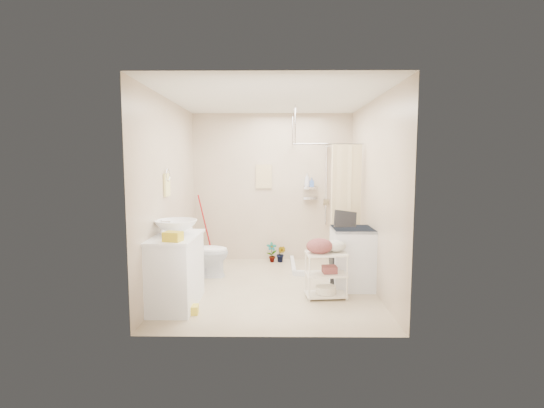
# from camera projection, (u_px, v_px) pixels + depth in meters

# --- Properties ---
(floor) EXTENTS (3.20, 3.20, 0.00)m
(floor) POSITION_uv_depth(u_px,v_px,m) (271.00, 287.00, 5.54)
(floor) COLOR #C3B392
(floor) RESTS_ON ground
(ceiling) EXTENTS (2.80, 3.20, 0.04)m
(ceiling) POSITION_uv_depth(u_px,v_px,m) (271.00, 98.00, 5.27)
(ceiling) COLOR silver
(ceiling) RESTS_ON ground
(wall_back) EXTENTS (2.80, 0.04, 2.60)m
(wall_back) POSITION_uv_depth(u_px,v_px,m) (272.00, 188.00, 7.00)
(wall_back) COLOR #C6B399
(wall_back) RESTS_ON ground
(wall_front) EXTENTS (2.80, 0.04, 2.60)m
(wall_front) POSITION_uv_depth(u_px,v_px,m) (269.00, 208.00, 3.81)
(wall_front) COLOR #C6B399
(wall_front) RESTS_ON ground
(wall_left) EXTENTS (0.04, 3.20, 2.60)m
(wall_left) POSITION_uv_depth(u_px,v_px,m) (170.00, 195.00, 5.42)
(wall_left) COLOR #C6B399
(wall_left) RESTS_ON ground
(wall_right) EXTENTS (0.04, 3.20, 2.60)m
(wall_right) POSITION_uv_depth(u_px,v_px,m) (373.00, 195.00, 5.39)
(wall_right) COLOR #C6B399
(wall_right) RESTS_ON ground
(vanity) EXTENTS (0.57, 0.99, 0.87)m
(vanity) POSITION_uv_depth(u_px,v_px,m) (175.00, 271.00, 4.79)
(vanity) COLOR white
(vanity) RESTS_ON ground
(sink) EXTENTS (0.63, 0.63, 0.18)m
(sink) POSITION_uv_depth(u_px,v_px,m) (176.00, 227.00, 4.82)
(sink) COLOR white
(sink) RESTS_ON vanity
(counter_basket) EXTENTS (0.22, 0.19, 0.11)m
(counter_basket) POSITION_uv_depth(u_px,v_px,m) (173.00, 237.00, 4.39)
(counter_basket) COLOR gold
(counter_basket) RESTS_ON vanity
(floor_basket) EXTENTS (0.27, 0.22, 0.14)m
(floor_basket) POSITION_uv_depth(u_px,v_px,m) (191.00, 308.00, 4.55)
(floor_basket) COLOR yellow
(floor_basket) RESTS_ON ground
(toilet) EXTENTS (0.75, 0.44, 0.76)m
(toilet) POSITION_uv_depth(u_px,v_px,m) (204.00, 252.00, 6.03)
(toilet) COLOR white
(toilet) RESTS_ON ground
(mop) EXTENTS (0.13, 0.13, 1.17)m
(mop) POSITION_uv_depth(u_px,v_px,m) (204.00, 228.00, 7.01)
(mop) COLOR #A90F14
(mop) RESTS_ON ground
(potted_plant_a) EXTENTS (0.20, 0.16, 0.35)m
(potted_plant_a) POSITION_uv_depth(u_px,v_px,m) (272.00, 252.00, 6.91)
(potted_plant_a) COLOR brown
(potted_plant_a) RESTS_ON ground
(potted_plant_b) EXTENTS (0.20, 0.18, 0.29)m
(potted_plant_b) POSITION_uv_depth(u_px,v_px,m) (281.00, 254.00, 6.90)
(potted_plant_b) COLOR #9D3F21
(potted_plant_b) RESTS_ON ground
(hanging_towel) EXTENTS (0.28, 0.03, 0.42)m
(hanging_towel) POSITION_uv_depth(u_px,v_px,m) (264.00, 176.00, 6.96)
(hanging_towel) COLOR beige
(hanging_towel) RESTS_ON wall_back
(towel_ring) EXTENTS (0.04, 0.22, 0.34)m
(towel_ring) POSITION_uv_depth(u_px,v_px,m) (167.00, 183.00, 5.20)
(towel_ring) COLOR #F7EC8B
(towel_ring) RESTS_ON wall_left
(tp_holder) EXTENTS (0.08, 0.12, 0.14)m
(tp_holder) POSITION_uv_depth(u_px,v_px,m) (175.00, 236.00, 5.53)
(tp_holder) COLOR white
(tp_holder) RESTS_ON wall_left
(shower) EXTENTS (1.10, 1.10, 2.10)m
(shower) POSITION_uv_depth(u_px,v_px,m) (324.00, 205.00, 6.47)
(shower) COLOR silver
(shower) RESTS_ON ground
(shampoo_bottle_a) EXTENTS (0.09, 0.09, 0.24)m
(shampoo_bottle_a) POSITION_uv_depth(u_px,v_px,m) (307.00, 180.00, 6.89)
(shampoo_bottle_a) COLOR silver
(shampoo_bottle_a) RESTS_ON shower
(shampoo_bottle_b) EXTENTS (0.08, 0.08, 0.16)m
(shampoo_bottle_b) POSITION_uv_depth(u_px,v_px,m) (312.00, 182.00, 6.90)
(shampoo_bottle_b) COLOR #3F62B5
(shampoo_bottle_b) RESTS_ON shower
(washing_machine) EXTENTS (0.58, 0.60, 0.84)m
(washing_machine) POSITION_uv_depth(u_px,v_px,m) (353.00, 258.00, 5.48)
(washing_machine) COLOR silver
(washing_machine) RESTS_ON ground
(laundry_rack) EXTENTS (0.54, 0.35, 0.71)m
(laundry_rack) POSITION_uv_depth(u_px,v_px,m) (326.00, 271.00, 5.06)
(laundry_rack) COLOR silver
(laundry_rack) RESTS_ON ground
(ironing_board) EXTENTS (0.32, 0.13, 1.11)m
(ironing_board) POSITION_uv_depth(u_px,v_px,m) (343.00, 249.00, 5.45)
(ironing_board) COLOR black
(ironing_board) RESTS_ON ground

